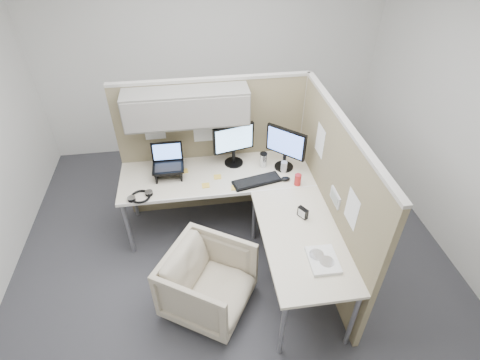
{
  "coord_description": "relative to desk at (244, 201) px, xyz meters",
  "views": [
    {
      "loc": [
        -0.31,
        -2.56,
        3.11
      ],
      "look_at": [
        0.1,
        0.25,
        0.85
      ],
      "focal_mm": 28.0,
      "sensor_mm": 36.0,
      "label": 1
    }
  ],
  "objects": [
    {
      "name": "soda_can_green",
      "position": [
        0.56,
        0.12,
        0.1
      ],
      "size": [
        0.07,
        0.07,
        0.12
      ],
      "primitive_type": "cylinder",
      "color": "#B21E1E",
      "rests_on": "desk"
    },
    {
      "name": "monitor_left",
      "position": [
        -0.03,
        0.57,
        0.32
      ],
      "size": [
        0.44,
        0.2,
        0.47
      ],
      "rotation": [
        0.0,
        0.0,
        0.24
      ],
      "color": "black",
      "rests_on": "desk"
    },
    {
      "name": "monitor_right",
      "position": [
        0.49,
        0.42,
        0.32
      ],
      "size": [
        0.34,
        0.33,
        0.47
      ],
      "rotation": [
        0.0,
        0.0,
        -0.76
      ],
      "color": "black",
      "rests_on": "desk"
    },
    {
      "name": "paper_stack",
      "position": [
        0.5,
        -0.86,
        0.06
      ],
      "size": [
        0.23,
        0.3,
        0.03
      ],
      "rotation": [
        0.0,
        0.0,
        -0.02
      ],
      "color": "white",
      "rests_on": "desk"
    },
    {
      "name": "desk_clock",
      "position": [
        0.48,
        -0.34,
        0.09
      ],
      "size": [
        0.09,
        0.11,
        0.1
      ],
      "rotation": [
        0.0,
        0.0,
        -1.01
      ],
      "color": "black",
      "rests_on": "desk"
    },
    {
      "name": "desk",
      "position": [
        0.0,
        0.0,
        0.0
      ],
      "size": [
        2.0,
        1.98,
        0.73
      ],
      "color": "beige",
      "rests_on": "ground"
    },
    {
      "name": "office_chair",
      "position": [
        -0.42,
        -0.63,
        -0.33
      ],
      "size": [
        0.92,
        0.93,
        0.71
      ],
      "primitive_type": "imported",
      "rotation": [
        0.0,
        0.0,
        1.01
      ],
      "color": "beige",
      "rests_on": "ground"
    },
    {
      "name": "keyboard",
      "position": [
        0.16,
        0.21,
        0.05
      ],
      "size": [
        0.51,
        0.27,
        0.02
      ],
      "primitive_type": "cube",
      "rotation": [
        0.0,
        0.0,
        0.22
      ],
      "color": "black",
      "rests_on": "desk"
    },
    {
      "name": "mouse",
      "position": [
        0.45,
        0.2,
        0.06
      ],
      "size": [
        0.1,
        0.07,
        0.04
      ],
      "primitive_type": "ellipsoid",
      "rotation": [
        0.0,
        0.0,
        0.04
      ],
      "color": "black",
      "rests_on": "desk"
    },
    {
      "name": "soda_can_silver",
      "position": [
        0.47,
        0.35,
        0.1
      ],
      "size": [
        0.07,
        0.07,
        0.12
      ],
      "primitive_type": "cylinder",
      "color": "silver",
      "rests_on": "desk"
    },
    {
      "name": "sticky_note_b",
      "position": [
        -0.07,
        0.15,
        0.05
      ],
      "size": [
        0.08,
        0.08,
        0.01
      ],
      "primitive_type": "cube",
      "rotation": [
        0.0,
        0.0,
        -0.11
      ],
      "color": "gold",
      "rests_on": "desk"
    },
    {
      "name": "ground",
      "position": [
        -0.12,
        -0.13,
        -0.69
      ],
      "size": [
        4.5,
        4.5,
        0.0
      ],
      "primitive_type": "plane",
      "color": "#333237",
      "rests_on": "ground"
    },
    {
      "name": "partition_right",
      "position": [
        0.78,
        -0.19,
        0.13
      ],
      "size": [
        0.07,
        2.03,
        1.63
      ],
      "color": "#877958",
      "rests_on": "ground"
    },
    {
      "name": "sticky_note_d",
      "position": [
        -0.23,
        0.35,
        0.05
      ],
      "size": [
        0.08,
        0.08,
        0.01
      ],
      "primitive_type": "cube",
      "rotation": [
        0.0,
        0.0,
        -0.01
      ],
      "color": "gold",
      "rests_on": "desk"
    },
    {
      "name": "sticky_note_c",
      "position": [
        -0.56,
        0.5,
        0.05
      ],
      "size": [
        0.09,
        0.09,
        0.01
      ],
      "primitive_type": "cube",
      "rotation": [
        0.0,
        0.0,
        0.13
      ],
      "color": "gold",
      "rests_on": "desk"
    },
    {
      "name": "travel_mug",
      "position": [
        0.28,
        0.47,
        0.13
      ],
      "size": [
        0.08,
        0.08,
        0.17
      ],
      "color": "silver",
      "rests_on": "desk"
    },
    {
      "name": "sticky_note_a",
      "position": [
        -0.36,
        0.23,
        0.05
      ],
      "size": [
        0.08,
        0.08,
        0.01
      ],
      "primitive_type": "cube",
      "rotation": [
        0.0,
        0.0,
        0.05
      ],
      "color": "gold",
      "rests_on": "desk"
    },
    {
      "name": "headphones",
      "position": [
        -0.99,
        0.14,
        0.06
      ],
      "size": [
        0.25,
        0.25,
        0.04
      ],
      "rotation": [
        0.0,
        0.0,
        0.38
      ],
      "color": "black",
      "rests_on": "desk"
    },
    {
      "name": "laptop_station",
      "position": [
        -0.72,
        0.46,
        0.17
      ],
      "size": [
        0.32,
        0.27,
        0.33
      ],
      "color": "black",
      "rests_on": "desk"
    },
    {
      "name": "partition_back",
      "position": [
        -0.34,
        0.7,
        0.41
      ],
      "size": [
        2.0,
        0.36,
        1.63
      ],
      "color": "#877958",
      "rests_on": "ground"
    }
  ]
}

